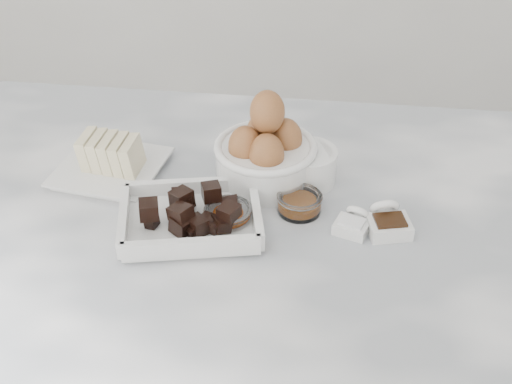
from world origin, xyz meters
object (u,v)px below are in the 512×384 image
Objects in this scene: egg_bowl at (266,152)px; honey_bowl at (299,203)px; butter_plate at (108,160)px; zest_bowl at (228,216)px; sugar_ramekin at (307,165)px; salt_spoon at (353,223)px; vanilla_spoon at (388,222)px; chocolate_dish at (190,215)px.

egg_bowl is 2.36× the size of honey_bowl.
butter_plate reaches higher than honey_bowl.
zest_bowl is at bearing -155.19° from honey_bowl.
sugar_ramekin is (0.32, 0.02, 0.01)m from butter_plate.
sugar_ramekin is at bearing 122.41° from salt_spoon.
zest_bowl is at bearing -175.66° from vanilla_spoon.
egg_bowl is 0.11m from honey_bowl.
egg_bowl is at bearing 127.51° from honey_bowl.
butter_plate is 0.32m from sugar_ramekin.
salt_spoon is at bearing -14.08° from butter_plate.
sugar_ramekin reaches higher than chocolate_dish.
butter_plate reaches higher than vanilla_spoon.
zest_bowl is at bearing -27.28° from butter_plate.
egg_bowl reaches higher than chocolate_dish.
vanilla_spoon is at bearing 7.26° from salt_spoon.
honey_bowl is (0.31, -0.06, -0.01)m from butter_plate.
zest_bowl is 0.18m from salt_spoon.
butter_plate is 0.45m from vanilla_spoon.
butter_plate is at bearing 152.72° from zest_bowl.
zest_bowl is (-0.10, -0.05, 0.00)m from honey_bowl.
chocolate_dish is 2.51× the size of sugar_ramekin.
chocolate_dish reaches higher than vanilla_spoon.
chocolate_dish is 1.42× the size of egg_bowl.
egg_bowl is (0.25, 0.02, 0.03)m from butter_plate.
zest_bowl is 1.06× the size of salt_spoon.
chocolate_dish is 2.80× the size of vanilla_spoon.
honey_bowl is at bearing 24.81° from zest_bowl.
egg_bowl is 0.19m from salt_spoon.
zest_bowl is at bearing 13.40° from chocolate_dish.
egg_bowl is 0.14m from zest_bowl.
salt_spoon is (0.18, 0.01, -0.00)m from zest_bowl.
salt_spoon is (-0.05, -0.01, -0.00)m from vanilla_spoon.
sugar_ramekin is at bearing 138.07° from vanilla_spoon.
honey_bowl is 0.97× the size of zest_bowl.
sugar_ramekin is at bearing 86.07° from honey_bowl.
honey_bowl is (0.06, -0.08, -0.04)m from egg_bowl.
butter_plate reaches higher than zest_bowl.
vanilla_spoon is 0.05m from salt_spoon.
butter_plate is at bearing 168.52° from honey_bowl.
butter_plate is at bearing 168.21° from vanilla_spoon.
honey_bowl and zest_bowl have the same top height.
sugar_ramekin reaches higher than honey_bowl.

